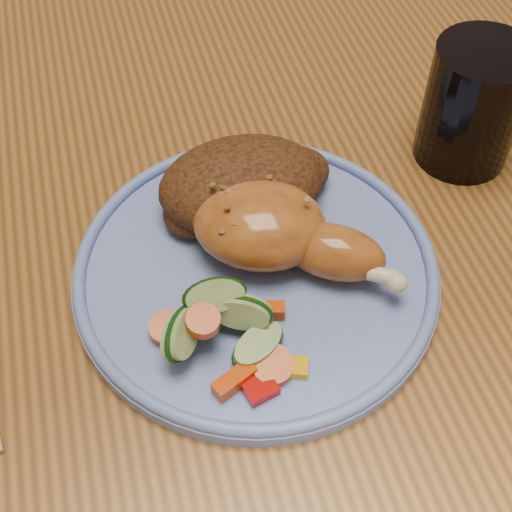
% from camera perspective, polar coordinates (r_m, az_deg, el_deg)
% --- Properties ---
extents(ground, '(4.00, 4.00, 0.00)m').
position_cam_1_polar(ground, '(1.27, 0.67, -19.31)').
color(ground, brown).
rests_on(ground, ground).
extents(dining_table, '(0.90, 1.40, 0.75)m').
position_cam_1_polar(dining_table, '(0.68, 1.19, -0.60)').
color(dining_table, brown).
rests_on(dining_table, ground).
extents(chair_far, '(0.42, 0.42, 0.91)m').
position_cam_1_polar(chair_far, '(1.25, -7.16, 16.67)').
color(chair_far, '#4C2D16').
rests_on(chair_far, ground).
extents(plate, '(0.29, 0.29, 0.01)m').
position_cam_1_polar(plate, '(0.56, -0.00, -1.33)').
color(plate, '#5F77C0').
rests_on(plate, dining_table).
extents(plate_rim, '(0.28, 0.28, 0.01)m').
position_cam_1_polar(plate_rim, '(0.55, -0.00, -0.64)').
color(plate_rim, '#5F77C0').
rests_on(plate_rim, plate).
extents(chicken_leg, '(0.16, 0.14, 0.06)m').
position_cam_1_polar(chicken_leg, '(0.55, 1.70, 2.05)').
color(chicken_leg, '#A85E23').
rests_on(chicken_leg, plate).
extents(rice_pilaf, '(0.15, 0.10, 0.06)m').
position_cam_1_polar(rice_pilaf, '(0.58, -0.91, 5.70)').
color(rice_pilaf, '#482812').
rests_on(rice_pilaf, plate).
extents(vegetable_pile, '(0.11, 0.10, 0.05)m').
position_cam_1_polar(vegetable_pile, '(0.51, -2.72, -5.74)').
color(vegetable_pile, '#A50A05').
rests_on(vegetable_pile, plate).
extents(drinking_glass, '(0.08, 0.08, 0.11)m').
position_cam_1_polar(drinking_glass, '(0.65, 16.95, 11.45)').
color(drinking_glass, black).
rests_on(drinking_glass, dining_table).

